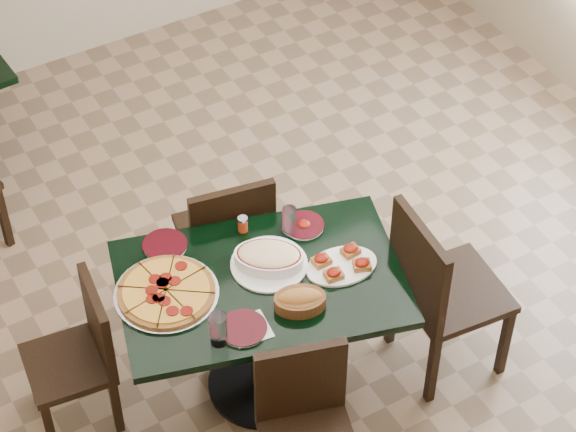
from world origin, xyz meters
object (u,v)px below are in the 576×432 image
chair_right (437,286)px  lasagna_casserole (269,258)px  chair_near (306,423)px  chair_far (228,236)px  chair_left (82,351)px  pepperoni_pizza (166,292)px  bruschetta_platter (342,264)px  main_table (261,308)px  bread_basket (300,300)px

chair_right → lasagna_casserole: 0.81m
chair_near → chair_right: chair_right is taller
chair_far → chair_left: bearing=26.6°
pepperoni_pizza → bruschetta_platter: size_ratio=1.29×
main_table → chair_left: 0.83m
pepperoni_pizza → chair_left: bearing=158.4°
chair_far → bread_basket: chair_far is taller
chair_far → bread_basket: bearing=97.1°
chair_left → chair_right: bearing=77.0°
chair_far → chair_right: (0.66, -0.82, 0.05)m
chair_right → bruschetta_platter: chair_right is taller
chair_left → bruschetta_platter: 1.23m
chair_far → bruschetta_platter: chair_far is taller
chair_left → pepperoni_pizza: bearing=75.3°
chair_near → bruschetta_platter: (0.45, 0.46, 0.31)m
lasagna_casserole → bruschetta_platter: lasagna_casserole is taller
chair_far → bread_basket: 0.81m
chair_right → bread_basket: 0.74m
chair_right → chair_left: (-1.53, 0.56, -0.11)m
main_table → chair_far: chair_far is taller
chair_far → chair_near: (-0.22, -1.11, -0.03)m
lasagna_casserole → bread_basket: (-0.00, -0.27, -0.01)m
bread_basket → chair_right: bearing=17.0°
chair_far → bruschetta_platter: 0.74m
main_table → bruschetta_platter: (0.35, -0.11, 0.21)m
chair_near → bread_basket: bearing=80.2°
lasagna_casserole → bruschetta_platter: bearing=3.5°
pepperoni_pizza → bread_basket: size_ratio=1.72×
chair_near → lasagna_casserole: 0.73m
chair_far → pepperoni_pizza: (-0.50, -0.41, 0.27)m
chair_left → lasagna_casserole: (0.84, -0.22, 0.36)m
main_table → chair_far: (0.11, 0.54, -0.07)m
main_table → pepperoni_pizza: 0.46m
chair_near → lasagna_casserole: size_ratio=2.27×
main_table → bruschetta_platter: size_ratio=3.99×
chair_left → bread_basket: 1.03m
chair_far → bruschetta_platter: bearing=120.0°
main_table → chair_left: size_ratio=1.78×
main_table → chair_near: bearing=-84.5°
bread_basket → chair_far: bearing=109.1°
chair_left → chair_near: bearing=44.9°
chair_far → chair_left: (-0.88, -0.26, -0.06)m
pepperoni_pizza → chair_far: bearing=39.1°
main_table → lasagna_casserole: lasagna_casserole is taller
chair_near → lasagna_casserole: bearing=90.8°
bread_basket → bruschetta_platter: size_ratio=0.75×
main_table → lasagna_casserole: bearing=54.3°
main_table → chair_near: size_ratio=1.69×
chair_near → chair_right: size_ratio=0.85×
pepperoni_pizza → bread_basket: 0.58m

